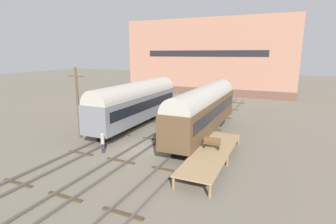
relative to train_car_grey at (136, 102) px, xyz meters
name	(u,v)px	position (x,y,z in m)	size (l,w,h in m)	color
ground_plane	(139,149)	(4.19, -6.64, -3.02)	(200.00, 200.00, 0.00)	#60594C
track_left	(102,142)	(0.00, -6.64, -2.88)	(2.60, 60.00, 0.26)	#4C4742
track_middle	(139,148)	(4.19, -6.64, -2.88)	(2.60, 60.00, 0.26)	#4C4742
track_right	(182,155)	(8.39, -6.64, -2.88)	(2.60, 60.00, 0.26)	#4C4742
train_car_grey	(136,102)	(0.00, 0.00, 0.00)	(3.09, 15.82, 5.34)	black
train_car_brown	(204,108)	(8.39, -0.38, 0.03)	(2.87, 16.67, 5.33)	black
station_platform	(212,152)	(11.06, -6.86, -2.13)	(2.71, 10.62, 0.97)	#8C704C
bench	(212,143)	(10.83, -6.22, -1.56)	(1.40, 0.40, 0.91)	brown
person_worker	(103,141)	(1.75, -8.75, -1.91)	(0.32, 0.32, 1.83)	#282833
utility_pole	(78,102)	(-3.13, -6.20, 0.77)	(1.80, 0.24, 7.27)	#473828
warehouse_building	(213,57)	(0.26, 33.65, 4.81)	(35.63, 14.01, 15.67)	brown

